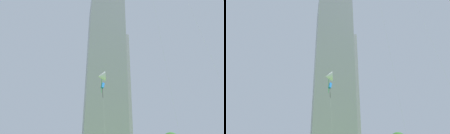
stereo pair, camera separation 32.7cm
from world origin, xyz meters
The scene contains 4 objects.
kite_flying_0 centered at (9.15, 28.19, 19.44)m, with size 3.67×2.91×20.73m.
kite_flying_1 centered at (11.77, 33.68, 19.08)m, with size 2.54×7.71×20.14m.
distant_highrise_0 centered at (38.53, 95.09, 53.78)m, with size 24.06×25.95×107.56m, color #A8A8AD.
distant_highrise_1 centered at (42.08, 94.52, 38.96)m, with size 21.63×19.85×77.92m, color #A8A8AD.
Camera 2 is at (-7.05, -12.41, 1.80)m, focal length 30.67 mm.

